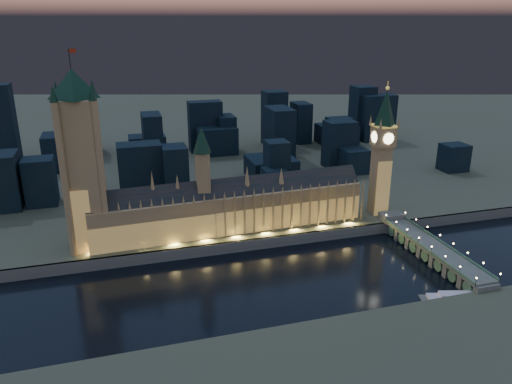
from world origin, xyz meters
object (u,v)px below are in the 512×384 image
object	(u,v)px
victoria_tower	(81,154)
elizabeth_tower	(383,142)
palace_of_westminster	(230,206)
river_boat	(460,298)
westminster_bridge	(429,249)

from	to	relation	value
victoria_tower	elizabeth_tower	world-z (taller)	victoria_tower
victoria_tower	palace_of_westminster	bearing A→B (deg)	-0.11
victoria_tower	river_boat	xyz separation A→B (m)	(205.94, -118.98, -71.30)
elizabeth_tower	westminster_bridge	bearing A→B (deg)	-87.15
palace_of_westminster	westminster_bridge	distance (m)	141.37
elizabeth_tower	river_boat	size ratio (longest dim) A/B	2.25
palace_of_westminster	westminster_bridge	xyz separation A→B (m)	(123.77, -65.19, -20.38)
palace_of_westminster	elizabeth_tower	xyz separation A→B (m)	(120.52, 0.19, 39.22)
palace_of_westminster	river_boat	world-z (taller)	palace_of_westminster
palace_of_westminster	elizabeth_tower	world-z (taller)	elizabeth_tower
river_boat	elizabeth_tower	bearing A→B (deg)	84.21
elizabeth_tower	river_boat	world-z (taller)	elizabeth_tower
elizabeth_tower	palace_of_westminster	bearing A→B (deg)	-179.91
victoria_tower	elizabeth_tower	size ratio (longest dim) A/B	1.26
elizabeth_tower	westminster_bridge	xyz separation A→B (m)	(3.26, -65.38, -59.60)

